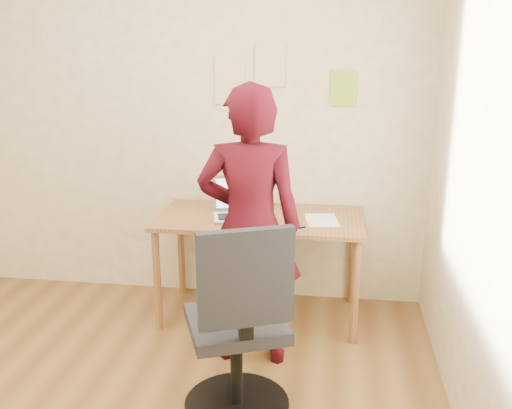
# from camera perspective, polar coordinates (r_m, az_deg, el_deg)

# --- Properties ---
(room) EXTENTS (3.58, 3.58, 2.78)m
(room) POSITION_cam_1_polar(r_m,az_deg,el_deg) (2.59, -16.90, 3.25)
(room) COLOR brown
(room) RESTS_ON ground
(desk) EXTENTS (1.40, 0.70, 0.74)m
(desk) POSITION_cam_1_polar(r_m,az_deg,el_deg) (3.91, 0.41, -2.43)
(desk) COLOR brown
(desk) RESTS_ON ground
(laptop) EXTENTS (0.42, 0.39, 0.26)m
(laptop) POSITION_cam_1_polar(r_m,az_deg,el_deg) (3.88, -1.64, -0.40)
(laptop) COLOR #B1B1B8
(laptop) RESTS_ON desk
(paper_sheet) EXTENTS (0.25, 0.32, 0.00)m
(paper_sheet) POSITION_cam_1_polar(r_m,az_deg,el_deg) (3.83, 6.60, -1.56)
(paper_sheet) COLOR white
(paper_sheet) RESTS_ON desk
(phone) EXTENTS (0.10, 0.12, 0.01)m
(phone) POSITION_cam_1_polar(r_m,az_deg,el_deg) (3.69, 4.20, -2.10)
(phone) COLOR black
(phone) RESTS_ON desk
(wall_note_left) EXTENTS (0.21, 0.00, 0.30)m
(wall_note_left) POSITION_cam_1_polar(r_m,az_deg,el_deg) (4.11, -2.66, 12.07)
(wall_note_left) COLOR #DDBF84
(wall_note_left) RESTS_ON room
(wall_note_mid) EXTENTS (0.21, 0.00, 0.30)m
(wall_note_mid) POSITION_cam_1_polar(r_m,az_deg,el_deg) (4.06, 1.44, 13.83)
(wall_note_mid) COLOR #DDBF84
(wall_note_mid) RESTS_ON room
(wall_note_right) EXTENTS (0.18, 0.00, 0.24)m
(wall_note_right) POSITION_cam_1_polar(r_m,az_deg,el_deg) (4.04, 8.73, 11.42)
(wall_note_right) COLOR #86BE2A
(wall_note_right) RESTS_ON room
(office_chair) EXTENTS (0.62, 0.63, 1.08)m
(office_chair) POSITION_cam_1_polar(r_m,az_deg,el_deg) (2.95, -1.70, -13.03)
(office_chair) COLOR black
(office_chair) RESTS_ON ground
(person) EXTENTS (0.64, 0.44, 1.68)m
(person) POSITION_cam_1_polar(r_m,az_deg,el_deg) (3.33, -0.63, -2.30)
(person) COLOR #380710
(person) RESTS_ON ground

